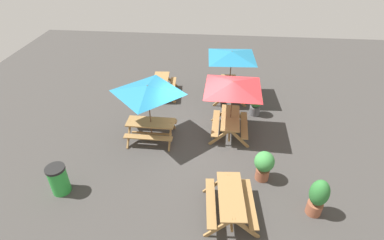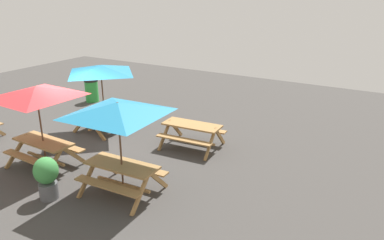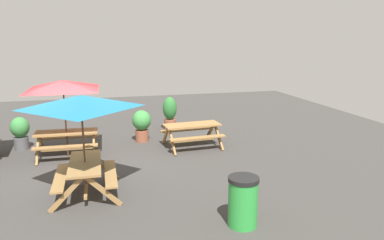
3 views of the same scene
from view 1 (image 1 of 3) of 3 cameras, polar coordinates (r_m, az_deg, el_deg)
name	(u,v)px [view 1 (image 1 of 3)]	position (r m, az deg, el deg)	size (l,w,h in m)	color
ground_plane	(196,137)	(11.72, 0.74, -3.20)	(24.00, 24.00, 0.00)	#3D3A38
picnic_table_0	(230,200)	(8.77, 7.34, -14.86)	(1.89, 1.64, 0.81)	olive
picnic_table_1	(148,93)	(10.66, -8.40, 5.05)	(2.03, 2.03, 2.34)	olive
picnic_table_2	(161,84)	(14.31, -5.97, 6.88)	(1.89, 1.64, 0.81)	olive
picnic_table_3	(232,58)	(13.44, 7.55, 11.62)	(2.82, 2.82, 2.34)	olive
picnic_table_4	(233,89)	(10.91, 7.80, 5.84)	(2.83, 2.83, 2.34)	olive
trash_bin_green	(59,179)	(10.18, -24.07, -10.30)	(0.59, 0.59, 0.98)	green
potted_plant_0	(318,196)	(9.31, 22.90, -13.27)	(0.54, 0.54, 1.27)	#935138
potted_plant_1	(264,164)	(9.88, 13.54, -8.21)	(0.64, 0.64, 1.08)	#935138
potted_plant_2	(256,103)	(12.98, 12.03, 3.24)	(0.57, 0.57, 1.05)	#59595B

